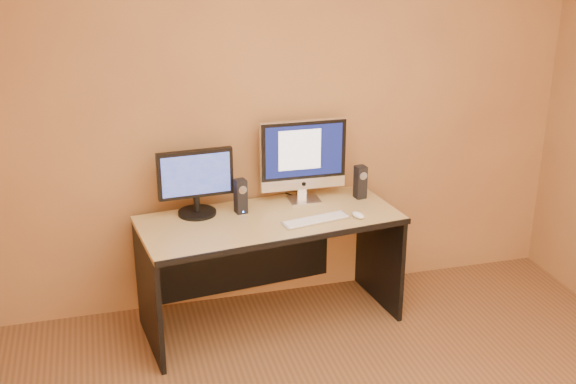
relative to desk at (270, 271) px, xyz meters
name	(u,v)px	position (x,y,z in m)	size (l,w,h in m)	color
walls	(406,238)	(0.17, -1.61, 0.93)	(4.00, 4.00, 2.60)	#A37542
desk	(270,271)	(0.00, 0.00, 0.00)	(1.60, 0.70, 0.74)	tan
imac	(304,161)	(0.29, 0.22, 0.65)	(0.57, 0.21, 0.55)	silver
second_monitor	(196,183)	(-0.43, 0.18, 0.58)	(0.48, 0.24, 0.42)	black
speaker_left	(241,196)	(-0.16, 0.13, 0.48)	(0.07, 0.07, 0.22)	black
speaker_right	(360,182)	(0.66, 0.18, 0.48)	(0.07, 0.07, 0.22)	black
keyboard	(316,220)	(0.26, -0.13, 0.38)	(0.43, 0.12, 0.02)	silver
mouse	(358,215)	(0.53, -0.14, 0.39)	(0.06, 0.10, 0.04)	white
cable_a	(298,197)	(0.26, 0.28, 0.37)	(0.01, 0.01, 0.22)	black
cable_b	(296,195)	(0.26, 0.32, 0.37)	(0.01, 0.01, 0.18)	black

